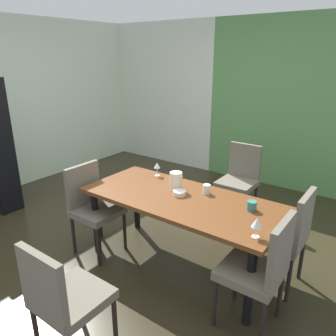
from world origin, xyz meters
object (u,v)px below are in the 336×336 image
wine_glass_south (257,223)px  pitcher_near_shelf (176,181)px  chair_head_near (62,297)px  serving_bowl_west (179,193)px  chair_right_near (262,267)px  cup_corner (207,189)px  dining_table (181,206)px  cup_center (252,206)px  chair_head_far (240,177)px  chair_left_near (92,204)px  chair_right_far (287,233)px  wine_glass_east (157,166)px

wine_glass_south → pitcher_near_shelf: pitcher_near_shelf is taller
chair_head_near → serving_bowl_west: bearing=91.0°
chair_right_near → cup_corner: (-0.77, 0.52, 0.25)m
dining_table → wine_glass_south: wine_glass_south is taller
dining_table → cup_center: bearing=12.3°
chair_head_far → wine_glass_south: bearing=117.6°
chair_head_far → wine_glass_south: size_ratio=6.00×
serving_bowl_west → cup_corner: (0.19, 0.19, 0.02)m
chair_head_near → chair_left_near: chair_left_near is taller
chair_head_near → chair_left_near: size_ratio=0.98×
chair_right_far → pitcher_near_shelf: (-1.06, -0.18, 0.30)m
dining_table → cup_center: cup_center is taller
chair_right_near → wine_glass_south: size_ratio=6.11×
wine_glass_east → pitcher_near_shelf: size_ratio=0.83×
chair_left_near → pitcher_near_shelf: bearing=118.8°
chair_right_far → serving_bowl_west: (-0.96, -0.27, 0.23)m
chair_left_near → pitcher_near_shelf: chair_left_near is taller
chair_left_near → wine_glass_east: size_ratio=6.19×
chair_head_near → wine_glass_south: chair_head_near is taller
serving_bowl_west → chair_head_far: bearing=88.4°
cup_corner → pitcher_near_shelf: pitcher_near_shelf is taller
chair_head_far → pitcher_near_shelf: chair_head_far is taller
cup_corner → wine_glass_south: bearing=-34.8°
chair_right_near → pitcher_near_shelf: 1.18m
chair_head_far → wine_glass_east: 1.20m
cup_center → chair_right_far: bearing=30.0°
chair_head_near → serving_bowl_west: size_ratio=7.32×
chair_right_far → pitcher_near_shelf: chair_right_far is taller
chair_head_far → cup_center: bearing=118.0°
chair_head_near → cup_corner: bearing=84.0°
chair_head_far → pitcher_near_shelf: size_ratio=5.12×
dining_table → wine_glass_east: bearing=149.0°
chair_right_far → cup_corner: (-0.77, -0.08, 0.26)m
wine_glass_east → chair_head_far: bearing=62.7°
chair_right_far → serving_bowl_west: chair_right_far is taller
chair_right_near → pitcher_near_shelf: bearing=68.2°
serving_bowl_west → chair_right_far: bearing=15.6°
chair_right_far → dining_table: bearing=108.1°
chair_right_near → pitcher_near_shelf: (-1.06, 0.43, 0.30)m
chair_left_near → serving_bowl_west: bearing=110.8°
chair_right_far → wine_glass_south: chair_right_far is taller
wine_glass_east → serving_bowl_west: size_ratio=1.21×
cup_corner → dining_table: bearing=-123.6°
wine_glass_east → chair_right_far: bearing=-0.9°
chair_right_near → chair_right_far: (-0.00, 0.60, -0.01)m
dining_table → chair_left_near: chair_left_near is taller
chair_head_far → serving_bowl_west: (-0.04, -1.32, 0.23)m
chair_right_near → wine_glass_south: chair_right_near is taller
dining_table → cup_corner: 0.30m
cup_center → dining_table: bearing=-167.7°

